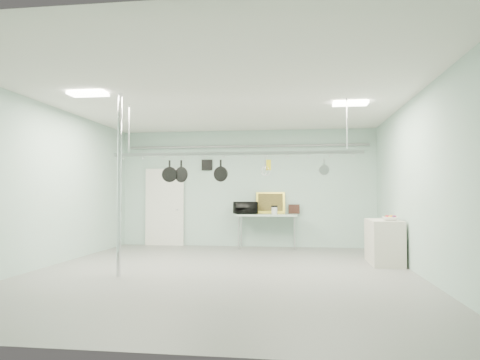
# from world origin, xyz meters

# --- Properties ---
(floor) EXTENTS (8.00, 8.00, 0.00)m
(floor) POSITION_xyz_m (0.00, 0.00, 0.00)
(floor) COLOR gray
(floor) RESTS_ON ground
(ceiling) EXTENTS (7.00, 8.00, 0.02)m
(ceiling) POSITION_xyz_m (0.00, 0.00, 3.19)
(ceiling) COLOR silver
(ceiling) RESTS_ON back_wall
(back_wall) EXTENTS (7.00, 0.02, 3.20)m
(back_wall) POSITION_xyz_m (0.00, 3.99, 1.60)
(back_wall) COLOR #A7C8BF
(back_wall) RESTS_ON floor
(right_wall) EXTENTS (0.02, 8.00, 3.20)m
(right_wall) POSITION_xyz_m (3.49, 0.00, 1.60)
(right_wall) COLOR #A7C8BF
(right_wall) RESTS_ON floor
(door) EXTENTS (1.10, 0.10, 2.20)m
(door) POSITION_xyz_m (-2.30, 3.94, 1.05)
(door) COLOR silver
(door) RESTS_ON floor
(wall_vent) EXTENTS (0.30, 0.04, 0.30)m
(wall_vent) POSITION_xyz_m (-1.10, 3.97, 2.25)
(wall_vent) COLOR black
(wall_vent) RESTS_ON back_wall
(conduit_pipe) EXTENTS (6.60, 0.07, 0.07)m
(conduit_pipe) POSITION_xyz_m (0.00, 3.90, 2.75)
(conduit_pipe) COLOR gray
(conduit_pipe) RESTS_ON back_wall
(chrome_pole) EXTENTS (0.08, 0.08, 3.20)m
(chrome_pole) POSITION_xyz_m (-1.70, -0.60, 1.60)
(chrome_pole) COLOR silver
(chrome_pole) RESTS_ON floor
(prep_table) EXTENTS (1.60, 0.70, 0.91)m
(prep_table) POSITION_xyz_m (0.60, 3.60, 0.83)
(prep_table) COLOR #9BB7A4
(prep_table) RESTS_ON floor
(side_cabinet) EXTENTS (0.60, 1.20, 0.90)m
(side_cabinet) POSITION_xyz_m (3.15, 1.40, 0.45)
(side_cabinet) COLOR beige
(side_cabinet) RESTS_ON floor
(pot_rack) EXTENTS (4.80, 0.06, 1.00)m
(pot_rack) POSITION_xyz_m (0.20, 0.30, 2.23)
(pot_rack) COLOR #B7B7BC
(pot_rack) RESTS_ON ceiling
(light_panel_left) EXTENTS (0.65, 0.30, 0.05)m
(light_panel_left) POSITION_xyz_m (-2.20, -0.80, 3.16)
(light_panel_left) COLOR white
(light_panel_left) RESTS_ON ceiling
(light_panel_right) EXTENTS (0.65, 0.30, 0.05)m
(light_panel_right) POSITION_xyz_m (2.40, 0.60, 3.16)
(light_panel_right) COLOR white
(light_panel_right) RESTS_ON ceiling
(microwave) EXTENTS (0.70, 0.59, 0.33)m
(microwave) POSITION_xyz_m (0.03, 3.60, 1.07)
(microwave) COLOR black
(microwave) RESTS_ON prep_table
(coffee_canister) EXTENTS (0.15, 0.15, 0.19)m
(coffee_canister) POSITION_xyz_m (0.80, 3.42, 1.00)
(coffee_canister) COLOR silver
(coffee_canister) RESTS_ON prep_table
(painting_large) EXTENTS (0.79, 0.19, 0.58)m
(painting_large) POSITION_xyz_m (0.68, 3.90, 1.20)
(painting_large) COLOR yellow
(painting_large) RESTS_ON prep_table
(painting_small) EXTENTS (0.31, 0.11, 0.25)m
(painting_small) POSITION_xyz_m (1.31, 3.90, 1.03)
(painting_small) COLOR black
(painting_small) RESTS_ON prep_table
(fruit_bowl) EXTENTS (0.42, 0.42, 0.08)m
(fruit_bowl) POSITION_xyz_m (3.22, 1.11, 0.94)
(fruit_bowl) COLOR white
(fruit_bowl) RESTS_ON side_cabinet
(skillet_left) EXTENTS (0.30, 0.10, 0.41)m
(skillet_left) POSITION_xyz_m (-1.07, 0.30, 1.88)
(skillet_left) COLOR black
(skillet_left) RESTS_ON pot_rack
(skillet_mid) EXTENTS (0.30, 0.16, 0.41)m
(skillet_mid) POSITION_xyz_m (-0.84, 0.30, 1.88)
(skillet_mid) COLOR black
(skillet_mid) RESTS_ON pot_rack
(skillet_right) EXTENTS (0.29, 0.13, 0.41)m
(skillet_right) POSITION_xyz_m (-0.06, 0.30, 1.88)
(skillet_right) COLOR black
(skillet_right) RESTS_ON pot_rack
(whisk) EXTENTS (0.24, 0.24, 0.33)m
(whisk) POSITION_xyz_m (0.79, 0.30, 1.92)
(whisk) COLOR #B3B3B8
(whisk) RESTS_ON pot_rack
(grater) EXTENTS (0.09, 0.05, 0.22)m
(grater) POSITION_xyz_m (0.85, 0.30, 1.98)
(grater) COLOR #BE9116
(grater) RESTS_ON pot_rack
(saucepan) EXTENTS (0.21, 0.16, 0.32)m
(saucepan) POSITION_xyz_m (1.88, 0.30, 1.93)
(saucepan) COLOR silver
(saucepan) RESTS_ON pot_rack
(fruit_cluster) EXTENTS (0.24, 0.24, 0.09)m
(fruit_cluster) POSITION_xyz_m (3.22, 1.11, 0.98)
(fruit_cluster) COLOR #AF1020
(fruit_cluster) RESTS_ON fruit_bowl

